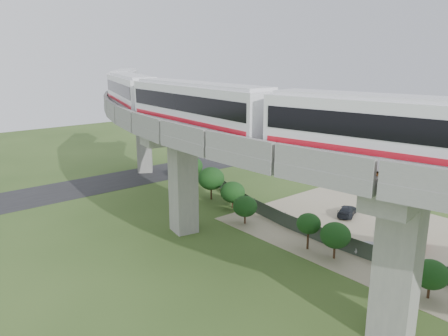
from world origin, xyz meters
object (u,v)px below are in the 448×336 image
at_px(car_white, 374,248).
at_px(car_dark, 347,211).
at_px(metro_train, 184,98).
at_px(car_red, 408,238).

relative_size(car_white, car_dark, 0.87).
xyz_separation_m(car_white, car_dark, (6.00, 6.73, -0.01)).
bearing_deg(metro_train, car_dark, -27.34).
distance_m(car_white, car_dark, 9.02).
distance_m(car_red, car_dark, 7.91).
distance_m(car_white, car_red, 3.98).
bearing_deg(car_dark, car_red, 141.36).
xyz_separation_m(metro_train, car_red, (12.48, -15.16, -11.64)).
relative_size(car_red, car_dark, 1.06).
bearing_deg(car_red, metro_train, 175.23).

